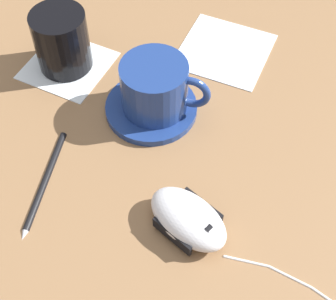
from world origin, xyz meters
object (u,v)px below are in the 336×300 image
saucer (151,108)px  pen (44,181)px  computer_mouse (188,219)px  drinking_glass (62,41)px  coffee_cup (156,87)px

saucer → pen: saucer is taller
computer_mouse → drinking_glass: size_ratio=1.35×
saucer → pen: size_ratio=0.80×
coffee_cup → drinking_glass: drinking_glass is taller
saucer → computer_mouse: 0.19m
saucer → computer_mouse: size_ratio=1.06×
pen → saucer: bearing=-40.9°
computer_mouse → pen: 0.19m
coffee_cup → pen: 0.19m
computer_mouse → pen: bearing=78.0°
drinking_glass → pen: 0.21m
computer_mouse → coffee_cup: bearing=19.1°
saucer → coffee_cup: 0.04m
computer_mouse → drinking_glass: 0.32m
coffee_cup → drinking_glass: bearing=63.7°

